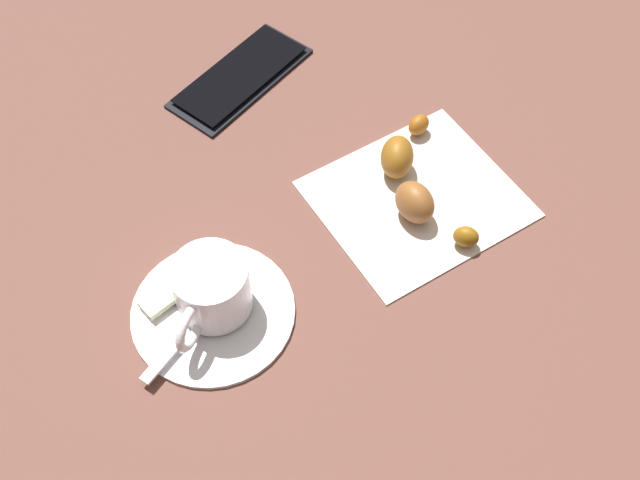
# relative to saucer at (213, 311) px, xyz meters

# --- Properties ---
(ground_plane) EXTENTS (1.80, 1.80, 0.00)m
(ground_plane) POSITION_rel_saucer_xyz_m (-0.10, -0.03, -0.00)
(ground_plane) COLOR brown
(saucer) EXTENTS (0.14, 0.14, 0.01)m
(saucer) POSITION_rel_saucer_xyz_m (0.00, 0.00, 0.00)
(saucer) COLOR white
(saucer) RESTS_ON ground
(espresso_cup) EXTENTS (0.08, 0.08, 0.05)m
(espresso_cup) POSITION_rel_saucer_xyz_m (-0.00, -0.00, 0.03)
(espresso_cup) COLOR white
(espresso_cup) RESTS_ON saucer
(teaspoon) EXTENTS (0.11, 0.08, 0.01)m
(teaspoon) POSITION_rel_saucer_xyz_m (0.00, -0.00, 0.01)
(teaspoon) COLOR silver
(teaspoon) RESTS_ON saucer
(sugar_packet) EXTENTS (0.07, 0.04, 0.01)m
(sugar_packet) POSITION_rel_saucer_xyz_m (0.02, -0.03, 0.01)
(sugar_packet) COLOR beige
(sugar_packet) RESTS_ON saucer
(napkin) EXTENTS (0.19, 0.18, 0.00)m
(napkin) POSITION_rel_saucer_xyz_m (-0.21, -0.04, -0.00)
(napkin) COLOR silver
(napkin) RESTS_ON ground
(croissant) EXTENTS (0.08, 0.16, 0.04)m
(croissant) POSITION_rel_saucer_xyz_m (-0.21, -0.04, 0.02)
(croissant) COLOR #955216
(croissant) RESTS_ON napkin
(cell_phone) EXTENTS (0.17, 0.13, 0.01)m
(cell_phone) POSITION_rel_saucer_xyz_m (-0.12, -0.24, -0.00)
(cell_phone) COLOR black
(cell_phone) RESTS_ON ground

